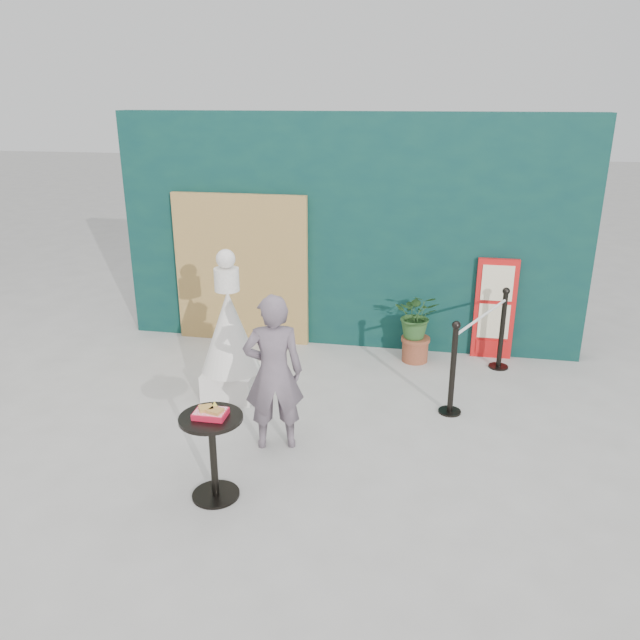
# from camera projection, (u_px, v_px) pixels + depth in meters

# --- Properties ---
(ground) EXTENTS (60.00, 60.00, 0.00)m
(ground) POSITION_uv_depth(u_px,v_px,m) (295.00, 468.00, 5.65)
(ground) COLOR #ADAAA5
(ground) RESTS_ON ground
(back_wall) EXTENTS (6.00, 0.30, 3.00)m
(back_wall) POSITION_uv_depth(u_px,v_px,m) (348.00, 233.00, 8.05)
(back_wall) COLOR #0A2D2E
(back_wall) RESTS_ON ground
(bamboo_fence) EXTENTS (1.80, 0.08, 2.00)m
(bamboo_fence) POSITION_uv_depth(u_px,v_px,m) (241.00, 270.00, 8.27)
(bamboo_fence) COLOR tan
(bamboo_fence) RESTS_ON ground
(woman) EXTENTS (0.64, 0.51, 1.52)m
(woman) POSITION_uv_depth(u_px,v_px,m) (274.00, 373.00, 5.77)
(woman) COLOR slate
(woman) RESTS_ON ground
(menu_board) EXTENTS (0.50, 0.07, 1.30)m
(menu_board) POSITION_uv_depth(u_px,v_px,m) (495.00, 309.00, 7.82)
(menu_board) COLOR red
(menu_board) RESTS_ON ground
(statue) EXTENTS (0.65, 0.65, 1.67)m
(statue) POSITION_uv_depth(u_px,v_px,m) (230.00, 338.00, 6.81)
(statue) COLOR white
(statue) RESTS_ON ground
(cafe_table) EXTENTS (0.52, 0.52, 0.75)m
(cafe_table) POSITION_uv_depth(u_px,v_px,m) (213.00, 444.00, 5.09)
(cafe_table) COLOR black
(cafe_table) RESTS_ON ground
(food_basket) EXTENTS (0.26, 0.19, 0.11)m
(food_basket) POSITION_uv_depth(u_px,v_px,m) (211.00, 412.00, 4.99)
(food_basket) COLOR red
(food_basket) RESTS_ON cafe_table
(planter) EXTENTS (0.54, 0.46, 0.91)m
(planter) POSITION_uv_depth(u_px,v_px,m) (417.00, 322.00, 7.75)
(planter) COLOR brown
(planter) RESTS_ON ground
(stanchion_barrier) EXTENTS (0.84, 1.54, 1.03)m
(stanchion_barrier) POSITION_uv_depth(u_px,v_px,m) (479.00, 348.00, 7.02)
(stanchion_barrier) COLOR black
(stanchion_barrier) RESTS_ON ground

